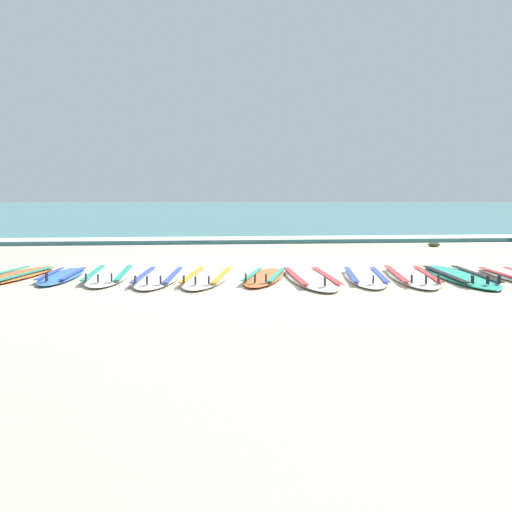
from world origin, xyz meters
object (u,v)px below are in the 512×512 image
surfboard_7 (365,277)px  surfboard_8 (411,276)px  surfboard_4 (207,277)px  surfboard_5 (265,277)px  surfboard_6 (310,278)px  surfboard_2 (109,275)px  surfboard_0 (13,276)px  surfboard_9 (459,276)px  surfboard_3 (159,277)px  surfboard_1 (62,276)px

surfboard_7 → surfboard_8: size_ratio=0.90×
surfboard_8 → surfboard_4: bearing=176.7°
surfboard_5 → surfboard_8: bearing=-2.7°
surfboard_6 → surfboard_8: bearing=1.5°
surfboard_4 → surfboard_7: 2.33m
surfboard_8 → surfboard_2: bearing=173.0°
surfboard_6 → surfboard_7: bearing=2.1°
surfboard_0 → surfboard_6: 4.42m
surfboard_5 → surfboard_9: same height
surfboard_7 → surfboard_8: 0.71m
surfboard_7 → surfboard_4: bearing=175.4°
surfboard_3 → surfboard_7: bearing=-5.0°
surfboard_8 → surfboard_7: bearing=-179.2°
surfboard_5 → surfboard_4: bearing=175.2°
surfboard_1 → surfboard_2: same height
surfboard_3 → surfboard_4: (0.71, -0.08, -0.00)m
surfboard_0 → surfboard_8: 5.94m
surfboard_2 → surfboard_3: same height
surfboard_3 → surfboard_4: size_ratio=0.99×
surfboard_6 → surfboard_9: 2.24m
surfboard_0 → surfboard_5: 3.75m
surfboard_1 → surfboard_3: same height
surfboard_7 → surfboard_8: (0.71, 0.01, 0.00)m
surfboard_0 → surfboard_7: bearing=-6.4°
surfboard_1 → surfboard_7: same height
surfboard_0 → surfboard_2: bearing=-0.9°
surfboard_6 → surfboard_5: bearing=167.5°
surfboard_2 → surfboard_8: 4.54m
surfboard_2 → surfboard_8: (4.50, -0.55, -0.00)m
surfboard_3 → surfboard_6: 2.23m
surfboard_9 → surfboard_3: bearing=175.6°
surfboard_1 → surfboard_2: (0.68, 0.05, 0.00)m
surfboard_8 → surfboard_9: (0.71, -0.09, -0.00)m
surfboard_0 → surfboard_2: 1.41m
surfboard_1 → surfboard_4: bearing=-8.7°
surfboard_8 → surfboard_9: same height
surfboard_1 → surfboard_3: size_ratio=0.78×
surfboard_0 → surfboard_1: size_ratio=1.22×
surfboard_3 → surfboard_7: size_ratio=1.05×
surfboard_2 → surfboard_8: bearing=-7.0°
surfboard_0 → surfboard_7: 5.24m
surfboard_6 → surfboard_7: size_ratio=1.09×
surfboard_8 → surfboard_3: bearing=176.1°
surfboard_3 → surfboard_2: bearing=158.7°
surfboard_2 → surfboard_5: 2.36m
surfboard_7 → surfboard_9: 1.42m
surfboard_7 → surfboard_9: (1.42, -0.08, 0.00)m
surfboard_4 → surfboard_6: size_ratio=0.97×
surfboard_2 → surfboard_4: (1.47, -0.38, 0.00)m
surfboard_4 → surfboard_9: bearing=-4.0°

